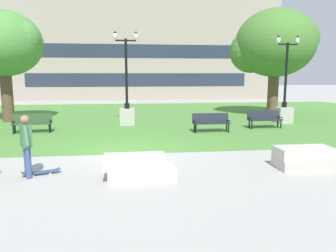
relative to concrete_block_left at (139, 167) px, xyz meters
The scene contains 14 objects.
ground_plane 2.82m from the concrete_block_left, 97.90° to the left, with size 140.00×140.00×0.00m, color #A3A09B.
grass_lawn 12.79m from the concrete_block_left, 91.73° to the left, with size 40.00×20.00×0.02m, color #4C8438.
concrete_block_left is the anchor object (origin of this frame).
concrete_block_right 5.00m from the concrete_block_left, ahead, with size 1.82×0.90×0.64m.
person_skateboarder 3.09m from the concrete_block_left, behind, with size 0.48×1.07×1.71m.
skateboard 2.79m from the concrete_block_left, 166.30° to the left, with size 1.03×0.53×0.14m.
park_bench_near_right 10.14m from the concrete_block_left, 48.09° to the left, with size 1.83×0.63×0.90m.
park_bench_far_left 7.69m from the concrete_block_left, 61.04° to the left, with size 1.80×0.55×0.90m.
park_bench_far_right 8.99m from the concrete_block_left, 122.36° to the left, with size 1.84×0.68×0.90m.
lamp_post_right 12.61m from the concrete_block_left, 46.69° to the left, with size 1.32×0.80×4.91m.
lamp_post_left 9.55m from the concrete_block_left, 91.83° to the left, with size 1.32×0.80×5.04m.
tree_near_right 16.22m from the concrete_block_left, 53.11° to the left, with size 5.45×5.19×7.00m.
tree_far_right 14.32m from the concrete_block_left, 122.17° to the left, with size 4.59×4.37×6.37m.
building_facade_distant 27.76m from the concrete_block_left, 87.95° to the left, with size 31.09×1.03×10.75m.
Camera 1 is at (0.13, -11.33, 2.78)m, focal length 35.00 mm.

